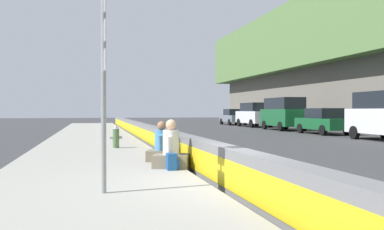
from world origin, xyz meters
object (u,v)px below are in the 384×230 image
at_px(backpack, 172,162).
at_px(parked_car_farther, 233,117).
at_px(parked_car_midline, 284,113).
at_px(parked_car_far, 254,114).
at_px(seated_person_middle, 162,148).
at_px(route_sign_post, 104,72).
at_px(seated_person_foreground, 171,152).
at_px(parked_car_fourth, 323,121).
at_px(fire_hydrant, 116,136).

relative_size(backpack, parked_car_farther, 0.09).
relative_size(parked_car_midline, parked_car_far, 1.07).
distance_m(seated_person_middle, backpack, 1.81).
distance_m(route_sign_post, parked_car_midline, 27.16).
height_order(seated_person_foreground, seated_person_middle, seated_person_foreground).
relative_size(seated_person_foreground, seated_person_middle, 1.07).
xyz_separation_m(parked_car_midline, parked_car_far, (6.43, -0.13, -0.17)).
relative_size(seated_person_middle, parked_car_fourth, 0.25).
bearing_deg(fire_hydrant, parked_car_far, -34.17).
height_order(parked_car_fourth, parked_car_far, parked_car_far).
distance_m(fire_hydrant, parked_car_farther, 29.85).
distance_m(seated_person_foreground, parked_car_farther, 34.68).
xyz_separation_m(fire_hydrant, parked_car_fourth, (8.50, -13.94, 0.27)).
height_order(seated_person_middle, parked_car_midline, parked_car_midline).
bearing_deg(parked_car_midline, fire_hydrant, 135.67).
relative_size(seated_person_foreground, backpack, 3.02).
xyz_separation_m(route_sign_post, seated_person_foreground, (2.93, -1.73, -1.72)).
xyz_separation_m(route_sign_post, parked_car_farther, (35.13, -14.60, -1.37)).
xyz_separation_m(fire_hydrant, parked_car_farther, (26.41, -13.92, 0.27)).
bearing_deg(seated_person_middle, seated_person_foreground, -179.26).
xyz_separation_m(route_sign_post, parked_car_midline, (22.92, -14.55, -0.88)).
xyz_separation_m(fire_hydrant, seated_person_middle, (-4.44, -1.03, -0.10)).
distance_m(fire_hydrant, backpack, 6.33).
xyz_separation_m(seated_person_foreground, backpack, (-0.45, 0.07, -0.18)).
distance_m(seated_person_foreground, seated_person_middle, 1.35).
height_order(route_sign_post, parked_car_midline, route_sign_post).
relative_size(parked_car_fourth, parked_car_farther, 1.00).
bearing_deg(backpack, fire_hydrant, 8.95).
bearing_deg(seated_person_foreground, parked_car_farther, -21.79).
xyz_separation_m(backpack, parked_car_midline, (20.44, -12.88, 1.02)).
xyz_separation_m(fire_hydrant, backpack, (-6.25, -0.98, -0.25)).
relative_size(fire_hydrant, backpack, 2.20).
bearing_deg(route_sign_post, fire_hydrant, -4.49).
relative_size(fire_hydrant, parked_car_farther, 0.19).
bearing_deg(parked_car_far, route_sign_post, 153.42).
xyz_separation_m(seated_person_middle, parked_car_far, (25.07, -12.97, 0.69)).
relative_size(route_sign_post, backpack, 9.00).
relative_size(route_sign_post, parked_car_farther, 0.80).
bearing_deg(parked_car_far, seated_person_foreground, 153.88).
xyz_separation_m(parked_car_fourth, parked_car_farther, (17.90, 0.02, 0.00)).
xyz_separation_m(route_sign_post, backpack, (2.48, -1.67, -1.90)).
height_order(fire_hydrant, seated_person_middle, seated_person_middle).
height_order(seated_person_foreground, parked_car_far, parked_car_far).
relative_size(route_sign_post, parked_car_far, 0.74).
distance_m(fire_hydrant, seated_person_middle, 4.56).
relative_size(seated_person_foreground, parked_car_fourth, 0.27).
distance_m(route_sign_post, parked_car_far, 32.83).
xyz_separation_m(route_sign_post, seated_person_middle, (4.28, -1.72, -1.74)).
height_order(backpack, parked_car_farther, parked_car_farther).
height_order(fire_hydrant, seated_person_foreground, seated_person_foreground).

